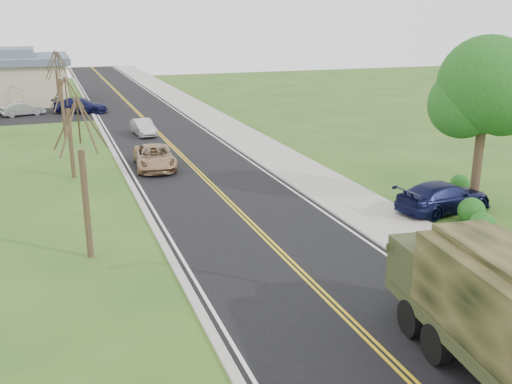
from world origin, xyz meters
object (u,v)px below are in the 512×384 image
military_truck (497,305)px  sedan_silver (143,127)px  pickup_navy (444,197)px  suv_champagne (154,157)px  utility_box_near (480,286)px

military_truck → sedan_silver: (-3.26, 34.24, -1.38)m
sedan_silver → pickup_navy: size_ratio=0.75×
suv_champagne → pickup_navy: pickup_navy is taller
military_truck → pickup_navy: military_truck is taller
utility_box_near → suv_champagne: bearing=98.1°
suv_champagne → sedan_silver: size_ratio=1.34×
military_truck → suv_champagne: bearing=107.1°
pickup_navy → utility_box_near: size_ratio=6.18×
military_truck → sedan_silver: military_truck is taller
pickup_navy → utility_box_near: (-4.50, -7.74, -0.22)m
sedan_silver → utility_box_near: (5.85, -30.85, -0.11)m
military_truck → pickup_navy: size_ratio=1.46×
military_truck → utility_box_near: (2.58, 3.38, -1.50)m
sedan_silver → utility_box_near: sedan_silver is taller
pickup_navy → military_truck: bearing=139.3°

